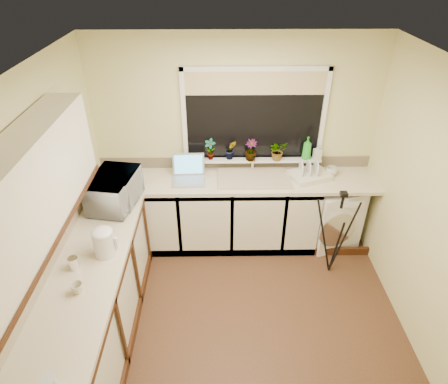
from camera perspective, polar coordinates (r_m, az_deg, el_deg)
floor at (r=4.08m, az=2.26°, el=-18.03°), size 3.20×3.20×0.00m
ceiling at (r=2.67m, az=3.45°, el=17.28°), size 3.20×3.20×0.00m
wall_back at (r=4.51m, az=1.69°, el=7.39°), size 3.20×0.00×3.20m
wall_left at (r=3.51m, az=-24.38°, el=-4.03°), size 0.00×3.00×3.00m
wall_right at (r=3.68m, az=28.49°, el=-3.47°), size 0.00×3.00×3.00m
base_cabinet_back at (r=4.66m, az=-2.32°, el=-3.11°), size 2.55×0.60×0.86m
base_cabinet_left at (r=3.72m, az=-18.69°, el=-16.79°), size 0.54×2.40×0.86m
worktop_back at (r=4.41m, az=1.77°, el=1.66°), size 3.20×0.60×0.04m
worktop_left at (r=3.41m, az=-20.04°, el=-11.82°), size 0.60×2.40×0.04m
upper_cabinet at (r=2.81m, az=-27.08°, el=-0.16°), size 0.28×1.90×0.70m
splashback_left at (r=3.36m, az=-25.53°, el=-8.47°), size 0.02×2.40×0.45m
splashback_back at (r=4.61m, az=1.65°, el=4.47°), size 3.20×0.02×0.14m
window_glass at (r=4.38m, az=4.44°, el=11.15°), size 1.50×0.02×1.00m
window_blind at (r=4.23m, az=4.69°, el=15.74°), size 1.50×0.02×0.25m
windowsill at (r=4.55m, az=4.22°, el=4.85°), size 1.60×0.14×0.03m
sink at (r=4.41m, az=4.38°, el=2.04°), size 0.82×0.46×0.03m
faucet at (r=4.51m, az=4.26°, el=4.38°), size 0.03×0.03×0.24m
washing_machine at (r=4.88m, az=15.58°, el=-3.10°), size 0.69×0.68×0.79m
laptop at (r=4.40m, az=-5.26°, el=2.78°), size 0.37×0.36×0.26m
kettle at (r=3.46m, az=-17.30°, el=-7.24°), size 0.18×0.18×0.24m
dish_rack at (r=4.51m, az=12.51°, el=2.39°), size 0.51×0.45×0.06m
tripod at (r=4.35m, az=16.21°, el=-5.96°), size 0.67×0.67×1.06m
steel_jar at (r=3.45m, az=-21.35°, el=-9.76°), size 0.08×0.08×0.11m
microwave at (r=4.05m, az=-15.89°, el=0.24°), size 0.50×0.66×0.33m
plant_a at (r=4.45m, az=-2.07°, el=6.32°), size 0.15×0.13×0.25m
plant_b at (r=4.46m, az=1.00°, el=6.28°), size 0.14×0.11×0.23m
plant_c at (r=4.45m, az=4.00°, el=6.20°), size 0.18×0.18×0.25m
plant_d at (r=4.49m, az=7.95°, el=6.09°), size 0.25×0.24×0.23m
soap_bottle_green at (r=4.55m, az=12.18°, el=6.35°), size 0.13×0.13×0.27m
soap_bottle_clear at (r=4.59m, az=13.66°, el=5.77°), size 0.09×0.09×0.18m
cup_back at (r=4.62m, az=15.60°, el=2.95°), size 0.15×0.15×0.10m
cup_left at (r=3.25m, az=-20.87°, el=-13.15°), size 0.12×0.12×0.09m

